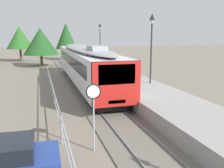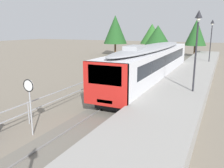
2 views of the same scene
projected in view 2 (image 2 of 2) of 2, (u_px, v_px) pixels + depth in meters
ground_plane at (112, 86)px, 21.63m from camera, size 160.00×160.00×0.00m
track_rails at (144, 89)px, 20.37m from camera, size 3.20×60.00×0.14m
commuter_train at (152, 61)px, 22.00m from camera, size 2.82×19.79×3.74m
station_platform at (182, 88)px, 18.92m from camera, size 3.90×60.00×0.90m
platform_lamp_mid_platform at (197, 36)px, 15.37m from camera, size 0.34×0.34×5.35m
platform_lamp_far_end at (212, 33)px, 30.28m from camera, size 0.34×0.34×5.35m
speed_limit_sign at (29, 93)px, 11.06m from camera, size 0.61×0.10×2.81m
carpark_fence at (28, 108)px, 12.74m from camera, size 0.06×36.06×1.25m
tree_behind_carpark at (115, 30)px, 46.15m from camera, size 4.59×4.59×7.70m
tree_behind_station_far at (152, 34)px, 46.33m from camera, size 4.56×4.56×6.11m
tree_distant_left at (196, 33)px, 43.43m from camera, size 3.91×3.91×6.82m
tree_distant_centre at (158, 38)px, 37.36m from camera, size 5.10×5.10×5.67m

